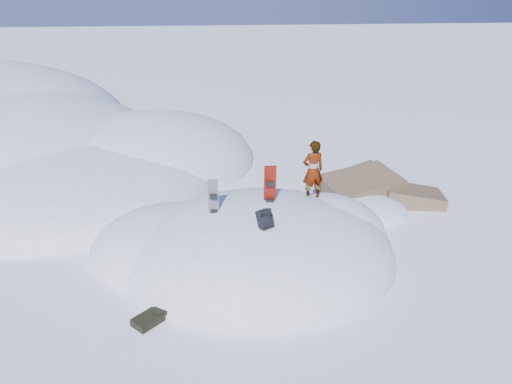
{
  "coord_description": "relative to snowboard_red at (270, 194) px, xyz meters",
  "views": [
    {
      "loc": [
        -1.08,
        -10.97,
        6.77
      ],
      "look_at": [
        -0.06,
        0.3,
        1.74
      ],
      "focal_mm": 35.0,
      "sensor_mm": 36.0,
      "label": 1
    }
  ],
  "objects": [
    {
      "name": "gear_pile",
      "position": [
        -2.82,
        -2.64,
        -1.56
      ],
      "size": [
        0.81,
        0.71,
        0.21
      ],
      "rotation": [
        0.0,
        0.0,
        0.77
      ],
      "color": "black",
      "rests_on": "ground"
    },
    {
      "name": "backpack",
      "position": [
        -0.26,
        -1.25,
        -0.06
      ],
      "size": [
        0.45,
        0.5,
        0.52
      ],
      "rotation": [
        0.0,
        0.0,
        0.53
      ],
      "color": "black",
      "rests_on": "snow_mound"
    },
    {
      "name": "ground",
      "position": [
        -0.29,
        -0.3,
        -1.67
      ],
      "size": [
        120.0,
        120.0,
        0.0
      ],
      "primitive_type": "plane",
      "color": "white",
      "rests_on": "ground"
    },
    {
      "name": "rock_outcrop",
      "position": [
        3.43,
        2.71,
        -1.65
      ],
      "size": [
        4.68,
        4.41,
        1.68
      ],
      "color": "brown",
      "rests_on": "ground"
    },
    {
      "name": "snow_mound",
      "position": [
        -0.46,
        -0.06,
        -1.67
      ],
      "size": [
        8.0,
        6.0,
        3.0
      ],
      "color": "white",
      "rests_on": "ground"
    },
    {
      "name": "snowboard_dark",
      "position": [
        -1.41,
        -0.35,
        -0.09
      ],
      "size": [
        0.26,
        0.15,
        1.37
      ],
      "rotation": [
        0.0,
        0.0,
        0.01
      ],
      "color": "black",
      "rests_on": "snow_mound"
    },
    {
      "name": "person",
      "position": [
        1.2,
        0.65,
        0.33
      ],
      "size": [
        0.67,
        0.53,
        1.63
      ],
      "primitive_type": "imported",
      "rotation": [
        0.0,
        0.0,
        3.4
      ],
      "color": "slate",
      "rests_on": "snow_mound"
    },
    {
      "name": "snowboard_red",
      "position": [
        0.0,
        0.0,
        0.0
      ],
      "size": [
        0.31,
        0.24,
        1.61
      ],
      "rotation": [
        0.0,
        0.0,
        -0.02
      ],
      "color": "red",
      "rests_on": "snow_mound"
    }
  ]
}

